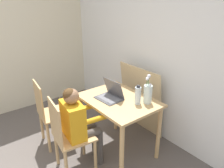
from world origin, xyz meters
TOP-DOWN VIEW (x-y plane):
  - wall_back at (0.00, 2.23)m, footprint 6.40×0.05m
  - dining_table at (-0.25, 1.51)m, footprint 0.92×0.68m
  - chair_occupied at (-0.32, 0.86)m, footprint 0.45×0.45m
  - chair_spare at (-0.92, 0.91)m, footprint 0.45×0.45m
  - person_seated at (-0.30, 0.98)m, footprint 0.40×0.46m
  - laptop at (-0.33, 1.45)m, footprint 0.32×0.25m
  - flower_vase at (0.03, 1.71)m, footprint 0.10×0.10m
  - water_bottle at (-0.03, 1.61)m, footprint 0.07×0.07m
  - cardboard_panel at (-0.45, 2.10)m, footprint 0.77×0.15m

SIDE VIEW (x-z plane):
  - chair_occupied at x=-0.32m, z-range 0.02..0.93m
  - chair_spare at x=-0.92m, z-range 0.02..0.93m
  - cardboard_panel at x=-0.45m, z-range 0.00..0.99m
  - dining_table at x=-0.25m, z-range 0.26..1.01m
  - person_seated at x=-0.30m, z-range 0.13..1.16m
  - laptop at x=-0.33m, z-range 0.69..0.92m
  - water_bottle at x=-0.03m, z-range 0.74..0.97m
  - flower_vase at x=0.03m, z-range 0.70..1.04m
  - wall_back at x=0.00m, z-range 0.00..2.50m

